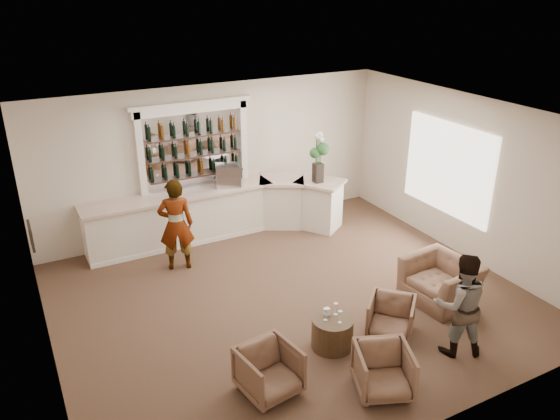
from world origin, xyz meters
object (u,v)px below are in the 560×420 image
object	(u,v)px
guest	(460,305)
armchair_far	(441,281)
armchair_right	(391,317)
bar_counter	(219,213)
espresso_machine	(228,175)
armchair_center	(383,371)
flower_vase	(318,154)
sommelier	(176,225)
armchair_left	(269,371)
cocktail_table	(332,333)

from	to	relation	value
guest	armchair_far	bearing A→B (deg)	-98.37
armchair_right	armchair_far	size ratio (longest dim) A/B	0.61
armchair_right	bar_counter	bearing A→B (deg)	148.82
bar_counter	armchair_right	bearing A→B (deg)	-77.18
armchair_right	espresso_machine	bearing A→B (deg)	145.24
guest	armchair_center	size ratio (longest dim) A/B	2.18
bar_counter	guest	world-z (taller)	guest
armchair_center	espresso_machine	bearing A→B (deg)	110.39
bar_counter	armchair_center	world-z (taller)	bar_counter
armchair_right	flower_vase	bearing A→B (deg)	121.18
armchair_right	espresso_machine	distance (m)	4.93
guest	armchair_right	world-z (taller)	guest
sommelier	flower_vase	bearing A→B (deg)	-159.32
bar_counter	guest	distance (m)	5.73
sommelier	armchair_left	world-z (taller)	sommelier
espresso_machine	flower_vase	distance (m)	2.02
cocktail_table	sommelier	xyz separation A→B (m)	(-1.32, 3.55, 0.68)
bar_counter	espresso_machine	bearing A→B (deg)	14.99
armchair_left	flower_vase	world-z (taller)	flower_vase
armchair_center	cocktail_table	bearing A→B (deg)	115.11
cocktail_table	sommelier	size ratio (longest dim) A/B	0.35
sommelier	armchair_right	xyz separation A→B (m)	(2.31, -3.75, -0.60)
armchair_left	armchair_right	world-z (taller)	armchair_left
armchair_left	armchair_center	distance (m)	1.58
bar_counter	armchair_left	world-z (taller)	bar_counter
sommelier	guest	xyz separation A→B (m)	(2.93, -4.54, -0.10)
espresso_machine	armchair_left	bearing A→B (deg)	-86.56
espresso_machine	flower_vase	xyz separation A→B (m)	(1.84, -0.72, 0.41)
armchair_right	armchair_center	bearing A→B (deg)	-86.90
armchair_left	armchair_right	bearing A→B (deg)	-1.93
armchair_left	armchair_right	distance (m)	2.34
sommelier	armchair_far	bearing A→B (deg)	154.14
bar_counter	cocktail_table	world-z (taller)	bar_counter
armchair_far	armchair_left	bearing A→B (deg)	-85.75
armchair_center	armchair_far	world-z (taller)	armchair_far
bar_counter	armchair_right	size ratio (longest dim) A/B	7.90
cocktail_table	guest	bearing A→B (deg)	-31.46
guest	armchair_right	xyz separation A→B (m)	(-0.62, 0.79, -0.51)
guest	armchair_far	size ratio (longest dim) A/B	1.41
armchair_left	bar_counter	bearing A→B (deg)	67.37
sommelier	guest	bearing A→B (deg)	138.67
armchair_center	armchair_far	xyz separation A→B (m)	(2.35, 1.41, 0.04)
cocktail_table	armchair_center	bearing A→B (deg)	-86.76
armchair_far	flower_vase	bearing A→B (deg)	179.74
sommelier	armchair_far	world-z (taller)	sommelier
armchair_far	espresso_machine	xyz separation A→B (m)	(-2.20, 4.34, 0.99)
guest	armchair_right	distance (m)	1.13
armchair_left	armchair_far	xyz separation A→B (m)	(3.75, 0.68, 0.03)
bar_counter	espresso_machine	distance (m)	0.86
sommelier	armchair_left	size ratio (longest dim) A/B	2.40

